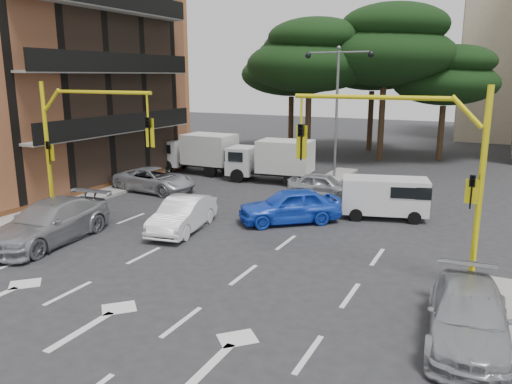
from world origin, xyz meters
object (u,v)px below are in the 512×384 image
Objects in this scene: car_blue_compact at (289,206)px; street_lamp_center at (337,89)px; box_truck_b at (270,161)px; car_silver_cross_a at (155,180)px; car_silver_cross_b at (323,185)px; signal_mast_right at (417,157)px; car_white_hatch at (183,214)px; van_white at (385,198)px; box_truck_a at (197,153)px; signal_mast_left at (77,134)px; car_silver_wagon at (49,222)px; car_silver_parked at (468,316)px.

street_lamp_center is at bearing 146.56° from car_blue_compact.
box_truck_b is (-3.19, -2.52, -4.16)m from street_lamp_center.
car_silver_cross_a reaches higher than car_silver_cross_b.
signal_mast_right is 0.77× the size of street_lamp_center.
car_white_hatch is at bearing 178.57° from box_truck_b.
street_lamp_center reaches higher than van_white.
box_truck_a is at bearing -168.79° from car_blue_compact.
signal_mast_right is at bearing 0.00° from signal_mast_left.
car_blue_compact is at bearing -101.71° from car_silver_cross_a.
street_lamp_center reaches higher than car_silver_cross_b.
car_silver_wagon is (-6.16, -16.36, -4.64)m from street_lamp_center.
car_silver_parked is at bearing -117.72° from car_silver_cross_a.
signal_mast_left is 3.94m from car_silver_wagon.
car_white_hatch is at bearing -131.61° from car_silver_cross_a.
car_silver_wagon reaches higher than car_silver_cross_a.
signal_mast_left is 1.11× the size of car_silver_wagon.
car_blue_compact is 8.57m from box_truck_b.
car_silver_wagon is 14.59m from box_truck_a.
street_lamp_center is 1.71× the size of car_silver_parked.
box_truck_a reaches higher than box_truck_b.
box_truck_a is at bearing 94.39° from car_silver_wagon.
signal_mast_right is 1.32× the size of car_silver_parked.
car_white_hatch is at bearing 173.33° from signal_mast_right.
car_white_hatch is 7.55m from car_silver_cross_a.
car_silver_cross_b is 4.47m from van_white.
van_white is (11.42, 6.62, -2.96)m from signal_mast_left.
signal_mast_right is 9.81m from car_white_hatch.
car_blue_compact is 0.85× the size of box_truck_b.
car_silver_parked is at bearing -60.04° from signal_mast_right.
van_white is at bearing 107.17° from car_silver_parked.
car_silver_cross_b is at bearing 122.90° from signal_mast_right.
car_silver_cross_b is at bearing 116.88° from car_silver_parked.
signal_mast_left is 1.44× the size of car_white_hatch.
car_silver_wagon is at bearing -166.67° from car_silver_cross_a.
car_blue_compact is (1.08, -9.93, -4.68)m from street_lamp_center.
car_white_hatch is 0.95× the size of car_blue_compact.
signal_mast_left is 1.36× the size of car_blue_compact.
box_truck_b is at bearing 84.72° from car_white_hatch.
box_truck_b is at bearing -94.62° from box_truck_a.
box_truck_b is at bearing 170.34° from car_blue_compact.
car_silver_wagon reaches higher than car_silver_parked.
car_silver_wagon is at bearing 162.13° from box_truck_b.
street_lamp_center is 6.91m from car_silver_cross_b.
car_blue_compact is at bearing -69.77° from van_white.
car_white_hatch is (-9.21, 1.08, -3.20)m from signal_mast_right.
car_silver_cross_a is at bearing 156.62° from signal_mast_right.
box_truck_b is at bearing -141.67° from street_lamp_center.
car_blue_compact is (-5.72, 4.08, -3.14)m from signal_mast_right.
car_white_hatch is 8.69m from car_silver_cross_b.
street_lamp_center is 1.77× the size of car_blue_compact.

